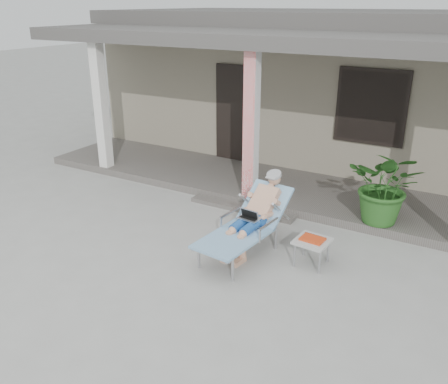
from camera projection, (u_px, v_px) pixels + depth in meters
The scene contains 8 objects.
ground at pixel (184, 254), 7.06m from camera, with size 60.00×60.00×0.00m, color #9E9E99.
house at pixel (331, 81), 11.66m from camera, with size 10.40×5.40×3.30m.
porch_deck at pixel (269, 186), 9.45m from camera, with size 10.00×2.00×0.15m, color #605B56.
porch_overhang at pixel (273, 44), 8.39m from camera, with size 10.00×2.30×2.85m.
porch_step at pixel (242, 208), 8.53m from camera, with size 2.00×0.30×0.07m, color #605B56.
lounger at pixel (251, 206), 6.91m from camera, with size 0.87×1.84×1.17m.
side_table at pixel (312, 242), 6.65m from camera, with size 0.50×0.50×0.41m.
potted_palm at pixel (386, 186), 7.49m from camera, with size 1.13×0.98×1.25m, color #26591E.
Camera 1 is at (3.61, -5.08, 3.49)m, focal length 38.00 mm.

